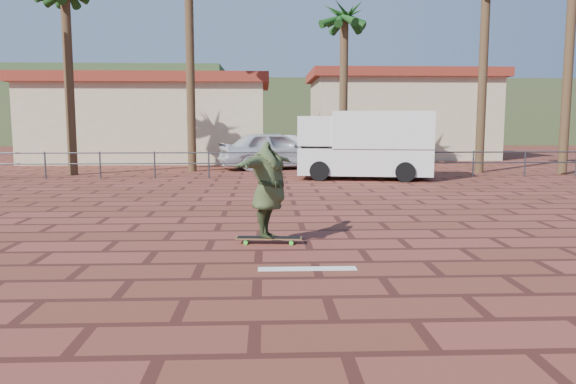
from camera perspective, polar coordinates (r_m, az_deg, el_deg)
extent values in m
plane|color=brown|center=(9.19, -2.97, -5.93)|extent=(120.00, 120.00, 0.00)
cube|color=white|center=(8.04, 1.97, -7.79)|extent=(1.40, 0.22, 0.01)
cylinder|color=#47494F|center=(22.52, -23.44, 2.51)|extent=(0.06, 0.06, 1.00)
cylinder|color=#47494F|center=(21.88, -18.54, 2.61)|extent=(0.06, 0.06, 1.00)
cylinder|color=#47494F|center=(21.41, -13.39, 2.69)|extent=(0.06, 0.06, 1.00)
cylinder|color=#47494F|center=(21.11, -8.05, 2.76)|extent=(0.06, 0.06, 1.00)
cylinder|color=#47494F|center=(21.01, -2.61, 2.80)|extent=(0.06, 0.06, 1.00)
cylinder|color=#47494F|center=(21.09, 2.84, 2.81)|extent=(0.06, 0.06, 1.00)
cylinder|color=#47494F|center=(21.36, 8.19, 2.80)|extent=(0.06, 0.06, 1.00)
cylinder|color=#47494F|center=(21.82, 13.37, 2.77)|extent=(0.06, 0.06, 1.00)
cylinder|color=#47494F|center=(22.44, 18.30, 2.72)|extent=(0.06, 0.06, 1.00)
cylinder|color=#47494F|center=(23.22, 22.93, 2.65)|extent=(0.06, 0.06, 1.00)
cylinder|color=#47494F|center=(24.14, 27.23, 2.58)|extent=(0.06, 0.06, 1.00)
cylinder|color=#47494F|center=(20.98, -2.62, 4.02)|extent=(24.00, 0.05, 0.05)
cylinder|color=#47494F|center=(21.00, -2.61, 2.93)|extent=(24.00, 0.05, 0.05)
cylinder|color=brown|center=(23.75, -21.34, 10.06)|extent=(0.36, 0.36, 7.00)
cylinder|color=brown|center=(24.24, -9.89, 11.79)|extent=(0.36, 0.36, 8.20)
cylinder|color=brown|center=(24.71, 5.66, 9.79)|extent=(0.36, 0.36, 6.50)
sphere|color=#194B19|center=(25.09, 5.75, 17.34)|extent=(2.40, 2.40, 2.40)
cylinder|color=brown|center=(24.68, 19.17, 10.96)|extent=(0.36, 0.36, 7.80)
cylinder|color=brown|center=(25.07, 26.61, 11.69)|extent=(0.36, 0.36, 8.80)
cube|color=beige|center=(31.55, -13.57, 6.76)|extent=(12.00, 7.00, 4.00)
cube|color=maroon|center=(31.62, -13.69, 10.84)|extent=(12.60, 7.60, 0.50)
cube|color=beige|center=(33.88, 11.25, 7.26)|extent=(10.00, 6.00, 4.50)
cube|color=maroon|center=(33.99, 11.35, 11.47)|extent=(10.60, 6.60, 0.50)
cube|color=#384C28|center=(58.96, -2.44, 7.98)|extent=(70.00, 18.00, 6.00)
cube|color=#384C28|center=(68.64, -21.32, 8.22)|extent=(35.00, 14.00, 8.00)
cube|color=olive|center=(9.66, -1.96, -4.69)|extent=(1.14, 0.34, 0.02)
cube|color=black|center=(9.66, -1.96, -4.62)|extent=(1.10, 0.31, 0.00)
cube|color=silver|center=(9.70, -4.26, -4.84)|extent=(0.08, 0.19, 0.03)
cube|color=silver|center=(9.64, 0.35, -4.89)|extent=(0.08, 0.19, 0.03)
cylinder|color=#43F533|center=(9.60, -4.33, -5.15)|extent=(0.07, 0.04, 0.07)
cylinder|color=#43F533|center=(9.82, -4.18, -4.88)|extent=(0.07, 0.04, 0.07)
cylinder|color=#43F533|center=(9.54, 0.33, -5.21)|extent=(0.07, 0.04, 0.07)
cylinder|color=#43F533|center=(9.76, 0.38, -4.93)|extent=(0.07, 0.04, 0.07)
imported|color=#3B4927|center=(9.52, -1.98, 0.24)|extent=(1.34, 2.07, 1.65)
cube|color=silver|center=(20.82, 7.80, 3.14)|extent=(5.03, 2.75, 0.97)
cube|color=silver|center=(20.78, 9.56, 6.26)|extent=(3.83, 2.62, 1.32)
cube|color=silver|center=(20.85, 3.22, 6.23)|extent=(1.73, 2.16, 1.06)
cube|color=black|center=(20.91, 1.64, 5.16)|extent=(0.32, 1.48, 0.57)
cylinder|color=black|center=(19.99, 3.22, 2.15)|extent=(0.74, 0.37, 0.70)
cylinder|color=black|center=(21.83, 3.62, 2.56)|extent=(0.74, 0.37, 0.70)
cylinder|color=black|center=(19.97, 11.82, 2.01)|extent=(0.74, 0.37, 0.70)
cylinder|color=black|center=(21.81, 11.50, 2.43)|extent=(0.74, 0.37, 0.70)
imported|color=silver|center=(24.98, -1.36, 4.28)|extent=(5.33, 3.31, 1.69)
imported|color=silver|center=(25.53, 1.09, 4.11)|extent=(4.61, 1.88, 1.49)
cylinder|color=gray|center=(21.80, 13.52, 4.06)|extent=(0.05, 0.05, 1.98)
cube|color=#193FB2|center=(21.77, 13.58, 6.19)|extent=(0.40, 0.12, 0.41)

